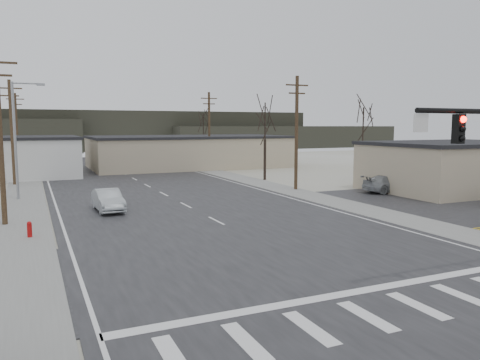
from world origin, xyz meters
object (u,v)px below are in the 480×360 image
object	(u,v)px
car_far_a	(143,158)
car_parked_silver	(392,184)
sedan_crossing	(108,200)
car_far_b	(101,155)
fire_hydrant	(30,229)

from	to	relation	value
car_far_a	car_parked_silver	distance (m)	39.87
sedan_crossing	car_far_a	world-z (taller)	car_far_a
car_far_b	car_parked_silver	distance (m)	54.02
fire_hydrant	sedan_crossing	distance (m)	7.69
car_far_a	car_far_b	xyz separation A→B (m)	(-4.21, 13.52, -0.10)
fire_hydrant	car_far_a	distance (m)	45.37
sedan_crossing	car_far_b	bearing A→B (deg)	80.73
fire_hydrant	car_far_a	bearing A→B (deg)	70.32
car_far_b	car_parked_silver	xyz separation A→B (m)	(17.12, -51.24, -0.02)
car_far_a	car_parked_silver	world-z (taller)	car_far_a
sedan_crossing	car_far_a	distance (m)	38.19
fire_hydrant	sedan_crossing	world-z (taller)	sedan_crossing
fire_hydrant	car_far_b	bearing A→B (deg)	78.87
sedan_crossing	car_far_a	size ratio (longest dim) A/B	0.75
sedan_crossing	car_far_a	bearing A→B (deg)	71.92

